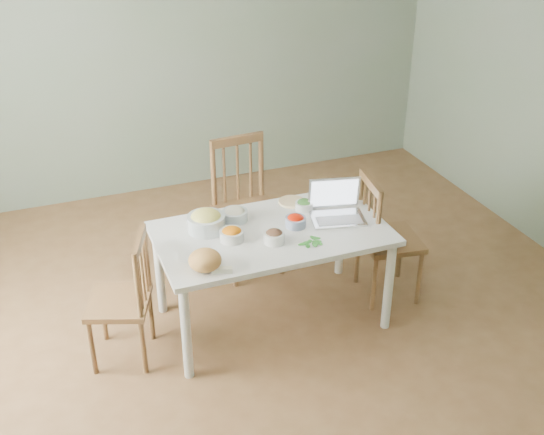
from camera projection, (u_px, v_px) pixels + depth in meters
name	position (u px, v px, depth m)	size (l,w,h in m)	color
floor	(272.00, 334.00, 4.59)	(5.00, 5.00, 0.00)	brown
wall_back	(171.00, 46.00, 5.99)	(5.00, 0.00, 2.70)	#617357
dining_table	(272.00, 276.00, 4.58)	(1.51, 0.85, 0.71)	white
chair_far	(249.00, 209.00, 5.08)	(0.46, 0.43, 1.03)	brown
chair_left	(118.00, 300.00, 4.20)	(0.39, 0.37, 0.88)	brown
chair_right	(391.00, 237.00, 4.80)	(0.42, 0.40, 0.94)	brown
bread_boule	(205.00, 260.00, 3.98)	(0.20, 0.20, 0.13)	#C47F41
butter_stick	(222.00, 270.00, 3.97)	(0.12, 0.04, 0.03)	silver
bowl_squash	(206.00, 221.00, 4.38)	(0.25, 0.25, 0.14)	gold
bowl_carrot	(232.00, 234.00, 4.29)	(0.16, 0.16, 0.09)	#C76607
bowl_onion	(235.00, 214.00, 4.51)	(0.17, 0.17, 0.09)	beige
bowl_mushroom	(274.00, 236.00, 4.26)	(0.13, 0.13, 0.09)	#4A2E22
bowl_redpep	(296.00, 221.00, 4.45)	(0.14, 0.14, 0.08)	red
bowl_broccoli	(304.00, 205.00, 4.65)	(0.12, 0.12, 0.08)	#163612
flatbread	(292.00, 202.00, 4.76)	(0.18, 0.18, 0.02)	beige
basil_bunch	(310.00, 241.00, 4.27)	(0.18, 0.18, 0.02)	#1F6417
laptop	(339.00, 203.00, 4.48)	(0.35, 0.28, 0.25)	silver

